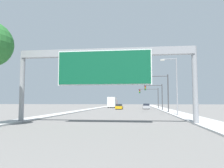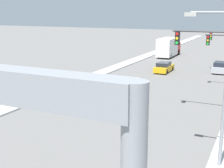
{
  "view_description": "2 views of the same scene",
  "coord_description": "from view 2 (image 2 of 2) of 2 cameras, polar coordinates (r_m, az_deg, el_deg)",
  "views": [
    {
      "loc": [
        3.15,
        -2.18,
        2.06
      ],
      "look_at": [
        0.0,
        23.97,
        4.15
      ],
      "focal_mm": 35.0,
      "sensor_mm": 36.0,
      "label": 1
    },
    {
      "loc": [
        10.03,
        13.3,
        8.16
      ],
      "look_at": [
        0.79,
        32.5,
        3.15
      ],
      "focal_mm": 50.0,
      "sensor_mm": 36.0,
      "label": 2
    }
  ],
  "objects": [
    {
      "name": "street_lamp_right",
      "position": [
        16.59,
        19.24,
        0.99
      ],
      "size": [
        2.34,
        0.28,
        8.24
      ],
      "color": "gray",
      "rests_on": "ground"
    },
    {
      "name": "truck_box_primary",
      "position": [
        57.82,
        10.29,
        6.63
      ],
      "size": [
        2.42,
        8.28,
        3.4
      ],
      "color": "red",
      "rests_on": "ground"
    },
    {
      "name": "traffic_light_near_intersection",
      "position": [
        25.13,
        18.5,
        4.59
      ],
      "size": [
        5.09,
        0.32,
        6.92
      ],
      "color": "#3D3D3F",
      "rests_on": "ground"
    },
    {
      "name": "median_strip_left",
      "position": [
        51.07,
        3.5,
        4.1
      ],
      "size": [
        2.0,
        120.0,
        0.15
      ],
      "color": "#B0B0B0",
      "rests_on": "ground"
    },
    {
      "name": "car_far_center",
      "position": [
        44.77,
        19.23,
        2.88
      ],
      "size": [
        1.84,
        4.31,
        1.45
      ],
      "color": "#A5A8AD",
      "rests_on": "ground"
    },
    {
      "name": "car_far_right",
      "position": [
        43.19,
        9.49,
        3.03
      ],
      "size": [
        1.72,
        4.42,
        1.36
      ],
      "color": "gold",
      "rests_on": "ground"
    }
  ]
}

